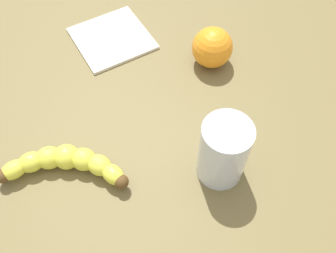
% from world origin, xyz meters
% --- Properties ---
extents(wooden_tabletop, '(1.20, 1.20, 0.03)m').
position_xyz_m(wooden_tabletop, '(0.00, 0.00, 0.01)').
color(wooden_tabletop, brown).
rests_on(wooden_tabletop, ground).
extents(banana, '(0.12, 0.18, 0.04)m').
position_xyz_m(banana, '(0.18, -0.12, 0.05)').
color(banana, '#DCDD42').
rests_on(banana, wooden_tabletop).
extents(smoothie_glass, '(0.07, 0.07, 0.11)m').
position_xyz_m(smoothie_glass, '(0.05, 0.09, 0.08)').
color(smoothie_glass, silver).
rests_on(smoothie_glass, wooden_tabletop).
extents(orange_fruit, '(0.08, 0.08, 0.08)m').
position_xyz_m(orange_fruit, '(-0.14, -0.03, 0.07)').
color(orange_fruit, orange).
rests_on(orange_fruit, wooden_tabletop).
extents(folded_napkin, '(0.19, 0.19, 0.01)m').
position_xyz_m(folded_napkin, '(-0.09, -0.23, 0.03)').
color(folded_napkin, white).
rests_on(folded_napkin, wooden_tabletop).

